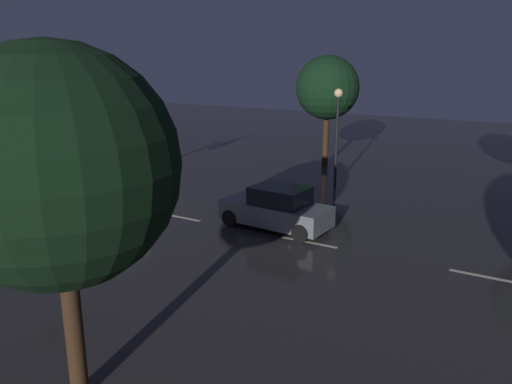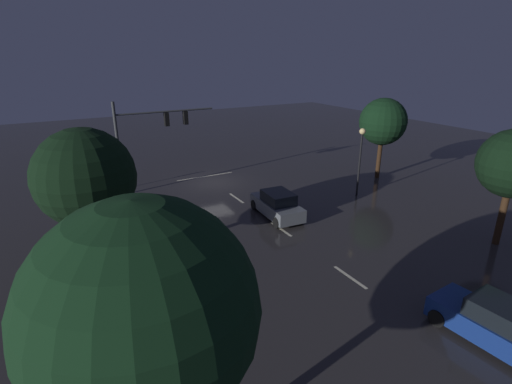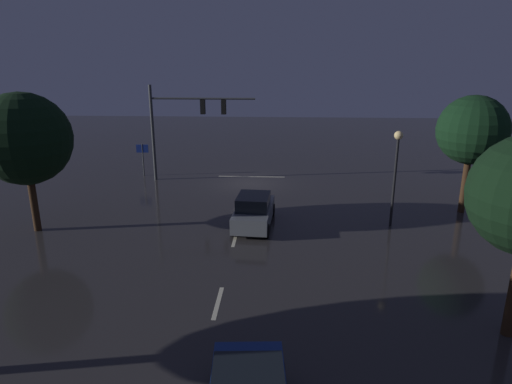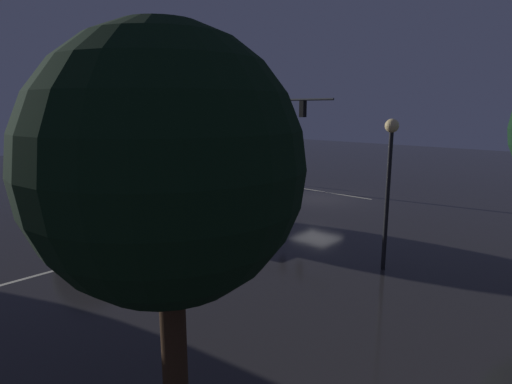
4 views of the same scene
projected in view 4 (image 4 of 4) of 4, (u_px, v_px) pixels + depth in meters
ground_plane at (318, 199)px, 24.92m from camera, size 80.00×80.00×0.00m
traffic_signal_assembly at (269, 120)px, 27.69m from camera, size 7.44×0.47×6.79m
lane_dash_far at (275, 210)px, 22.04m from camera, size 0.16×2.20×0.01m
lane_dash_mid at (185, 235)px, 17.72m from camera, size 0.16×2.20×0.01m
lane_dash_near at (36, 276)px, 13.40m from camera, size 0.16×2.20×0.01m
stop_bar at (336, 194)px, 26.35m from camera, size 5.00×0.16×0.01m
car_approaching at (227, 213)px, 18.30m from camera, size 2.16×4.47×1.70m
street_lamp_left_kerb at (389, 166)px, 13.26m from camera, size 0.44×0.44×5.00m
route_sign at (243, 157)px, 31.39m from camera, size 0.90×0.09×2.43m
tree_right_near at (79, 119)px, 23.91m from camera, size 4.47×4.47×6.95m
tree_left_far at (166, 168)px, 5.31m from camera, size 3.60×3.60×6.38m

